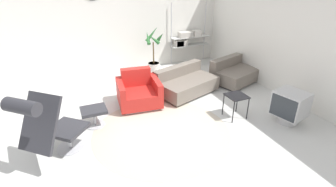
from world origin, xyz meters
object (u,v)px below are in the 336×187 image
(armchair_red, at_px, (139,93))
(couch_second, at_px, (234,74))
(potted_plant, at_px, (154,58))
(ottoman, at_px, (94,113))
(shelf_unit, at_px, (186,39))
(lounge_chair, at_px, (46,123))
(couch_low, at_px, (186,84))
(crt_television, at_px, (290,106))
(side_table, at_px, (236,98))

(armchair_red, height_order, couch_second, armchair_red)
(armchair_red, xyz_separation_m, potted_plant, (0.97, 1.65, 0.16))
(ottoman, xyz_separation_m, armchair_red, (1.02, 0.47, 0.01))
(potted_plant, height_order, shelf_unit, shelf_unit)
(lounge_chair, distance_m, ottoman, 1.19)
(armchair_red, relative_size, shelf_unit, 0.53)
(lounge_chair, height_order, couch_low, lounge_chair)
(crt_television, height_order, potted_plant, potted_plant)
(potted_plant, bearing_deg, lounge_chair, -132.95)
(side_table, relative_size, crt_television, 0.73)
(couch_second, relative_size, crt_television, 2.00)
(lounge_chair, xyz_separation_m, side_table, (3.36, 0.03, -0.29))
(lounge_chair, distance_m, crt_television, 4.23)
(couch_low, distance_m, couch_second, 1.44)
(crt_television, xyz_separation_m, shelf_unit, (-0.26, 3.86, 0.42))
(lounge_chair, xyz_separation_m, potted_plant, (2.73, 2.93, -0.27))
(couch_second, relative_size, side_table, 2.75)
(lounge_chair, distance_m, potted_plant, 4.02)
(ottoman, relative_size, side_table, 0.97)
(couch_low, bearing_deg, lounge_chair, 7.49)
(side_table, bearing_deg, ottoman, 163.36)
(couch_second, bearing_deg, armchair_red, -13.20)
(lounge_chair, height_order, shelf_unit, shelf_unit)
(couch_second, xyz_separation_m, crt_television, (-0.22, -2.05, 0.12))
(couch_second, bearing_deg, potted_plant, -58.52)
(crt_television, xyz_separation_m, potted_plant, (-1.45, 3.47, 0.09))
(shelf_unit, bearing_deg, armchair_red, -136.57)
(couch_low, bearing_deg, potted_plant, -99.30)
(crt_television, relative_size, shelf_unit, 0.36)
(armchair_red, relative_size, couch_low, 0.61)
(couch_low, bearing_deg, armchair_red, -11.25)
(armchair_red, bearing_deg, couch_low, -166.47)
(lounge_chair, relative_size, ottoman, 2.64)
(couch_low, distance_m, shelf_unit, 2.19)
(ottoman, height_order, potted_plant, potted_plant)
(ottoman, height_order, side_table, side_table)
(couch_low, height_order, potted_plant, potted_plant)
(couch_second, height_order, side_table, couch_second)
(side_table, bearing_deg, lounge_chair, -179.54)
(lounge_chair, xyz_separation_m, shelf_unit, (3.92, 3.32, 0.07))
(ottoman, xyz_separation_m, side_table, (2.62, -0.78, 0.16))
(lounge_chair, xyz_separation_m, couch_second, (4.40, 1.51, -0.48))
(crt_television, height_order, shelf_unit, shelf_unit)
(couch_low, relative_size, couch_second, 1.20)
(couch_second, height_order, potted_plant, potted_plant)
(lounge_chair, relative_size, couch_second, 0.93)
(side_table, bearing_deg, couch_second, 54.96)
(potted_plant, bearing_deg, couch_second, -40.31)
(potted_plant, relative_size, shelf_unit, 0.71)
(lounge_chair, height_order, potted_plant, potted_plant)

